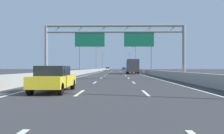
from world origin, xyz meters
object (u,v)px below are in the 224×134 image
red_car (129,70)px  blue_car (124,69)px  streetlamp_right_mid (150,49)px  box_truck (132,66)px  streetlamp_left_distant (103,61)px  streetlamp_right_distant (129,61)px  sign_gantry (115,38)px  streetlamp_left_far (97,57)px  streetlamp_left_mid (81,49)px  yellow_car (54,79)px  white_car (108,69)px  streetlamp_right_far (135,57)px

red_car → blue_car: blue_car is taller
streetlamp_right_mid → box_truck: 5.58m
streetlamp_left_distant → red_car: streetlamp_left_distant is taller
box_truck → streetlamp_right_distant: bearing=87.3°
sign_gantry → red_car: size_ratio=3.89×
streetlamp_right_distant → blue_car: bearing=-102.9°
streetlamp_left_far → box_truck: streetlamp_left_far is taller
streetlamp_left_mid → blue_car: bearing=80.1°
yellow_car → box_truck: (7.11, 38.65, 0.98)m
red_car → sign_gantry: bearing=-95.7°
red_car → yellow_car: yellow_car is taller
sign_gantry → streetlamp_right_mid: 24.51m
streetlamp_left_mid → white_car: size_ratio=2.21×
streetlamp_left_mid → streetlamp_left_distant: same height
sign_gantry → streetlamp_left_distant: bearing=94.1°
blue_car → box_truck: size_ratio=0.52×
streetlamp_right_distant → sign_gantry: bearing=-94.1°
streetlamp_right_mid → streetlamp_left_distant: bearing=100.5°
streetlamp_right_mid → red_car: 15.22m
streetlamp_right_far → box_truck: bearing=-95.5°
streetlamp_right_distant → red_car: 66.98m
streetlamp_left_mid → box_truck: 11.95m
blue_car → yellow_car: bearing=-94.1°
red_car → blue_car: 50.95m
streetlamp_right_far → yellow_car: 77.93m
streetlamp_right_mid → box_truck: size_ratio=1.15×
streetlamp_left_mid → yellow_car: bearing=-83.6°
streetlamp_right_mid → streetlamp_right_distant: bearing=90.0°
sign_gantry → box_truck: size_ratio=1.96×
streetlamp_right_far → yellow_car: bearing=-98.0°
yellow_car → blue_car: size_ratio=1.01×
yellow_car → streetlamp_left_far: bearing=93.0°
streetlamp_left_mid → streetlamp_left_far: bearing=90.0°
sign_gantry → white_car: 72.41m
sign_gantry → streetlamp_right_far: (7.47, 63.69, 0.59)m
box_truck → yellow_car: bearing=-100.4°
streetlamp_right_far → yellow_car: size_ratio=2.20×
streetlamp_right_mid → streetlamp_right_far: bearing=90.0°
streetlamp_left_distant → blue_car: bearing=-54.4°
sign_gantry → streetlamp_right_distant: streetlamp_right_distant is taller
yellow_car → white_car: bearing=90.1°
streetlamp_left_mid → red_car: size_ratio=2.29×
sign_gantry → box_truck: bearing=81.6°
streetlamp_right_far → box_truck: streetlamp_right_far is taller
white_car → blue_car: size_ratio=1.00×
streetlamp_right_far → streetlamp_left_distant: bearing=110.3°
white_car → yellow_car: (0.18, -85.56, -0.03)m
streetlamp_right_mid → yellow_car: size_ratio=2.20×
streetlamp_left_mid → streetlamp_right_far: bearing=69.7°
sign_gantry → streetlamp_right_distant: 104.31m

